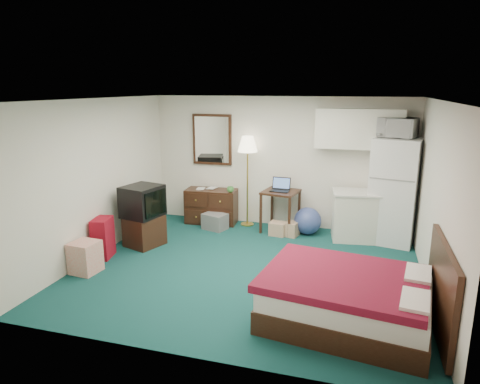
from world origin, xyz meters
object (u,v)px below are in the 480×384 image
(dresser, at_px, (211,206))
(suitcase, at_px, (103,238))
(floor_lamp, at_px, (247,181))
(kitchen_counter, at_px, (355,216))
(bed, at_px, (347,299))
(desk, at_px, (280,211))
(tv_stand, at_px, (145,231))
(fridge, at_px, (394,191))

(dresser, distance_m, suitcase, 2.42)
(dresser, bearing_deg, floor_lamp, 1.61)
(kitchen_counter, xyz_separation_m, bed, (-0.01, -2.91, -0.13))
(dresser, bearing_deg, desk, -8.60)
(desk, distance_m, kitchen_counter, 1.37)
(bed, bearing_deg, floor_lamp, 131.03)
(kitchen_counter, bearing_deg, desk, 169.26)
(bed, distance_m, tv_stand, 3.81)
(floor_lamp, relative_size, desk, 2.24)
(dresser, relative_size, bed, 0.55)
(suitcase, bearing_deg, fridge, 13.19)
(tv_stand, bearing_deg, desk, 52.64)
(dresser, xyz_separation_m, bed, (2.78, -3.10, -0.05))
(bed, height_order, tv_stand, bed)
(suitcase, bearing_deg, dresser, 52.42)
(suitcase, bearing_deg, tv_stand, 48.96)
(bed, bearing_deg, suitcase, 174.52)
(dresser, relative_size, floor_lamp, 0.57)
(dresser, xyz_separation_m, tv_stand, (-0.68, -1.51, -0.09))
(kitchen_counter, height_order, fridge, fridge)
(fridge, xyz_separation_m, tv_stand, (-4.10, -1.41, -0.66))
(kitchen_counter, xyz_separation_m, fridge, (0.62, 0.09, 0.49))
(kitchen_counter, distance_m, suitcase, 4.33)
(floor_lamp, distance_m, tv_stand, 2.20)
(kitchen_counter, height_order, bed, kitchen_counter)
(floor_lamp, bearing_deg, kitchen_counter, -7.07)
(kitchen_counter, height_order, tv_stand, kitchen_counter)
(dresser, height_order, tv_stand, dresser)
(dresser, bearing_deg, tv_stand, -118.19)
(kitchen_counter, relative_size, suitcase, 1.31)
(bed, xyz_separation_m, suitcase, (-3.83, 0.92, 0.03))
(fridge, height_order, bed, fridge)
(dresser, relative_size, suitcase, 1.55)
(dresser, distance_m, fridge, 3.46)
(fridge, height_order, suitcase, fridge)
(desk, distance_m, suitcase, 3.22)
(tv_stand, bearing_deg, dresser, 84.87)
(kitchen_counter, xyz_separation_m, tv_stand, (-3.47, -1.32, -0.17))
(fridge, height_order, tv_stand, fridge)
(dresser, distance_m, desk, 1.43)
(suitcase, bearing_deg, bed, -25.24)
(dresser, relative_size, fridge, 0.55)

